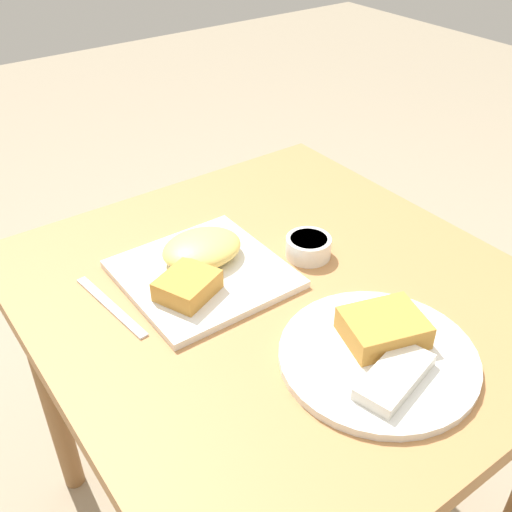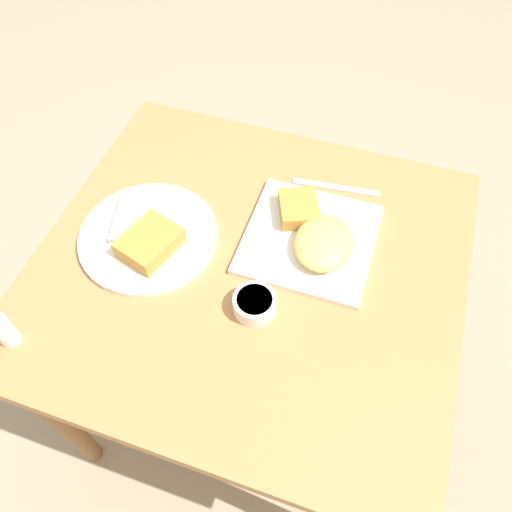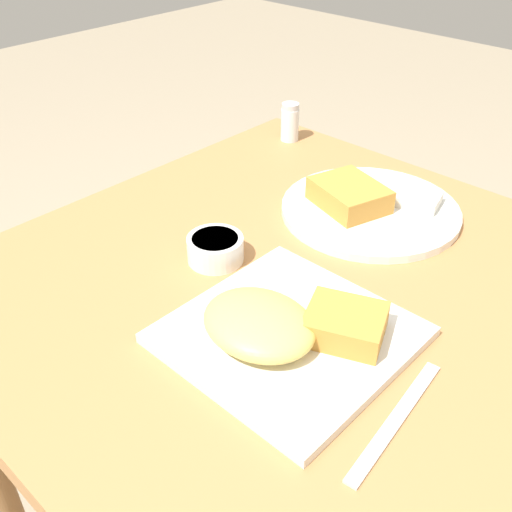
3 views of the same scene
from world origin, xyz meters
The scene contains 5 objects.
dining_table centered at (0.00, 0.00, 0.63)m, with size 0.83×0.89×0.72m.
plate_square_near centered at (0.09, -0.11, 0.74)m, with size 0.28×0.28×0.06m.
plate_oval_far centered at (-0.02, 0.23, 0.74)m, with size 0.30×0.30×0.05m.
sauce_ramekin centered at (-0.10, -0.05, 0.74)m, with size 0.09×0.09×0.04m.
butter_knife centered at (0.27, -0.13, 0.73)m, with size 0.04×0.21×0.00m.
Camera 1 is at (0.52, 0.65, 1.38)m, focal length 42.00 mm.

